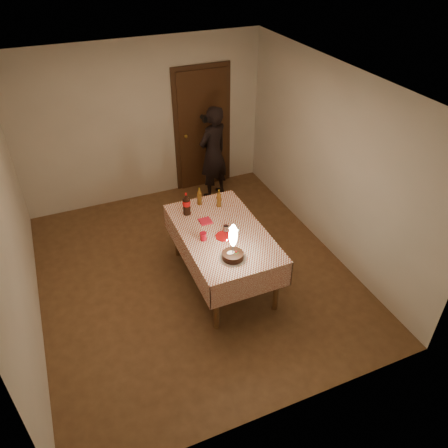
{
  "coord_description": "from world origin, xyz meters",
  "views": [
    {
      "loc": [
        -1.37,
        -4.3,
        4.02
      ],
      "look_at": [
        0.31,
        -0.33,
        0.95
      ],
      "focal_mm": 35.0,
      "sensor_mm": 36.0,
      "label": 1
    }
  ],
  "objects": [
    {
      "name": "amber_bottle_left",
      "position": [
        0.27,
        0.42,
        0.92
      ],
      "size": [
        0.06,
        0.06,
        0.25
      ],
      "color": "#5F3910",
      "rests_on": "dining_table"
    },
    {
      "name": "photographer",
      "position": [
        1.01,
        1.78,
        0.8
      ],
      "size": [
        0.69,
        0.59,
        1.6
      ],
      "color": "black",
      "rests_on": "ground"
    },
    {
      "name": "dining_table",
      "position": [
        0.31,
        -0.28,
        0.7
      ],
      "size": [
        1.02,
        1.72,
        0.81
      ],
      "color": "brown",
      "rests_on": "ground"
    },
    {
      "name": "room_shell",
      "position": [
        0.03,
        0.08,
        1.65
      ],
      "size": [
        4.04,
        4.54,
        2.62
      ],
      "color": "beige",
      "rests_on": "ground"
    },
    {
      "name": "ground",
      "position": [
        0.0,
        0.0,
        0.0
      ],
      "size": [
        4.0,
        4.5,
        0.01
      ],
      "primitive_type": "cube",
      "color": "brown",
      "rests_on": "ground"
    },
    {
      "name": "napkin_stack",
      "position": [
        0.19,
        -0.0,
        0.82
      ],
      "size": [
        0.15,
        0.15,
        0.02
      ],
      "primitive_type": "cube",
      "color": "red",
      "rests_on": "dining_table"
    },
    {
      "name": "birthday_cake",
      "position": [
        0.22,
        -0.81,
        0.94
      ],
      "size": [
        0.31,
        0.31,
        0.47
      ],
      "color": "white",
      "rests_on": "dining_table"
    },
    {
      "name": "clear_cup",
      "position": [
        0.35,
        -0.31,
        0.85
      ],
      "size": [
        0.07,
        0.07,
        0.09
      ],
      "primitive_type": "cylinder",
      "color": "silver",
      "rests_on": "dining_table"
    },
    {
      "name": "red_cup",
      "position": [
        0.03,
        -0.34,
        0.86
      ],
      "size": [
        0.08,
        0.08,
        0.1
      ],
      "primitive_type": "cylinder",
      "color": "#AD0C1B",
      "rests_on": "dining_table"
    },
    {
      "name": "amber_bottle_right",
      "position": [
        0.49,
        0.27,
        0.92
      ],
      "size": [
        0.06,
        0.06,
        0.25
      ],
      "color": "#5F3910",
      "rests_on": "dining_table"
    },
    {
      "name": "cola_bottle",
      "position": [
        0.03,
        0.26,
        0.96
      ],
      "size": [
        0.1,
        0.1,
        0.32
      ],
      "color": "black",
      "rests_on": "dining_table"
    },
    {
      "name": "red_plate",
      "position": [
        0.29,
        -0.38,
        0.81
      ],
      "size": [
        0.22,
        0.22,
        0.01
      ],
      "primitive_type": "cylinder",
      "color": "#AE0C0D",
      "rests_on": "dining_table"
    }
  ]
}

